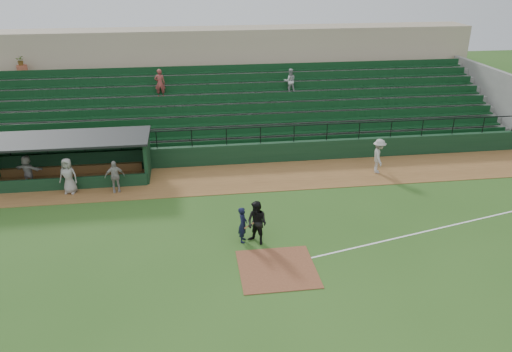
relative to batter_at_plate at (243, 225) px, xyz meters
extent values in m
plane|color=#294F19|center=(1.08, -1.30, -0.81)|extent=(90.00, 90.00, 0.00)
cube|color=brown|center=(1.08, 6.70, -0.79)|extent=(40.00, 4.00, 0.03)
cube|color=brown|center=(1.08, -2.30, -0.79)|extent=(3.00, 3.00, 0.03)
cube|color=white|center=(9.08, -0.10, -0.80)|extent=(17.49, 4.44, 0.01)
cube|color=black|center=(1.08, 8.90, -0.21)|extent=(36.00, 0.35, 1.20)
cylinder|color=black|center=(1.08, 8.90, 1.39)|extent=(36.00, 0.06, 0.06)
cube|color=slate|center=(1.08, 13.80, 0.99)|extent=(36.00, 9.00, 3.60)
cube|color=#0E3418|center=(1.08, 13.30, 1.44)|extent=(34.56, 8.00, 4.05)
cube|color=slate|center=(19.08, 13.85, 1.29)|extent=(0.35, 9.50, 4.20)
cube|color=tan|center=(1.08, 20.30, 2.39)|extent=(38.00, 3.00, 6.40)
cube|color=slate|center=(1.08, 18.30, 2.89)|extent=(36.00, 2.00, 0.20)
cylinder|color=#A55138|center=(-13.30, 18.20, 3.29)|extent=(0.70, 0.70, 0.60)
imported|color=#2D5923|center=(-13.30, 18.20, 3.92)|extent=(0.59, 0.51, 0.66)
imported|color=#B4B4B4|center=(4.95, 14.60, 2.73)|extent=(0.81, 0.63, 1.68)
imported|color=brown|center=(-3.77, 14.60, 2.84)|extent=(0.69, 0.45, 1.90)
cube|color=black|center=(-8.67, 9.10, 0.34)|extent=(8.50, 0.20, 2.30)
cube|color=black|center=(-4.42, 7.80, 0.34)|extent=(0.20, 2.60, 2.30)
cube|color=black|center=(-8.67, 7.80, 1.55)|extent=(8.90, 3.20, 0.12)
cube|color=olive|center=(-8.67, 8.70, -0.56)|extent=(7.65, 0.40, 0.50)
cube|color=black|center=(-8.67, 6.45, -0.46)|extent=(8.50, 0.12, 0.70)
imported|color=black|center=(0.00, 0.00, 0.00)|extent=(0.50, 0.66, 1.61)
cylinder|color=olive|center=(0.40, -0.20, 0.14)|extent=(0.79, 0.34, 0.35)
imported|color=black|center=(0.57, -0.24, 0.16)|extent=(1.19, 1.19, 1.94)
imported|color=#A29D97|center=(8.42, 6.40, 0.21)|extent=(0.98, 1.40, 1.97)
imported|color=#9E9893|center=(-5.98, 5.83, 0.08)|extent=(1.06, 0.59, 1.71)
imported|color=gray|center=(-8.31, 6.02, 0.17)|extent=(1.03, 0.79, 1.90)
imported|color=gray|center=(-10.64, 7.31, 0.07)|extent=(1.65, 1.00, 1.70)
camera|label=1|loc=(-2.05, -18.59, 10.40)|focal=35.17mm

